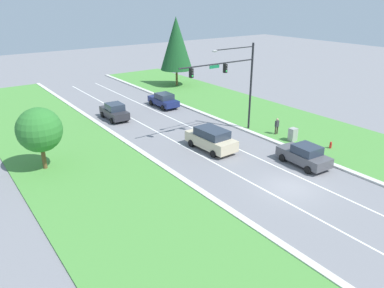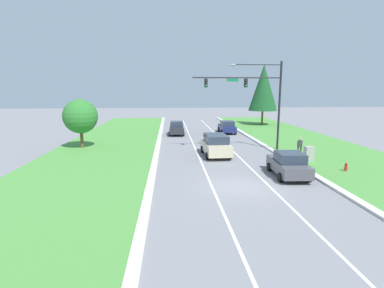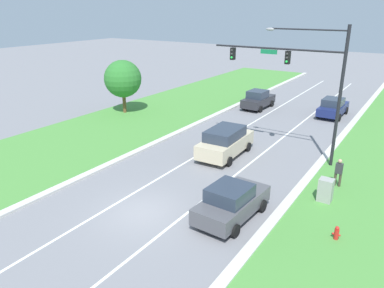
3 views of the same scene
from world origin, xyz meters
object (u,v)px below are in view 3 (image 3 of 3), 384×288
Objects in this scene: traffic_signal_mast at (303,72)px; oak_near_left_tree at (123,79)px; pedestrian at (339,172)px; charcoal_sedan at (258,100)px; graphite_sedan at (231,202)px; champagne_suv at (225,142)px; navy_sedan at (333,107)px; utility_cabinet at (325,191)px; fire_hydrant at (336,234)px.

oak_near_left_tree is at bearing 172.02° from traffic_signal_mast.
traffic_signal_mast reaches higher than oak_near_left_tree.
pedestrian is (3.39, -2.85, -4.79)m from traffic_signal_mast.
charcoal_sedan is 0.99× the size of graphite_sedan.
champagne_suv is at bearing -18.71° from oak_near_left_tree.
graphite_sedan is at bearing -68.21° from charcoal_sedan.
oak_near_left_tree is (-9.91, -8.55, 2.38)m from charcoal_sedan.
champagne_suv is at bearing -104.36° from navy_sedan.
oak_near_left_tree reaches higher than champagne_suv.
utility_cabinet is (3.65, -17.00, -0.20)m from navy_sedan.
champagne_suv is at bearing -74.25° from charcoal_sedan.
pedestrian is (0.14, 2.13, 0.29)m from utility_cabinet.
utility_cabinet is at bearing -77.35° from navy_sedan.
champagne_suv reaches higher than fire_hydrant.
champagne_suv is (-4.13, -2.03, -4.72)m from traffic_signal_mast.
graphite_sedan is at bearing -61.79° from champagne_suv.
graphite_sedan is 2.63× the size of pedestrian.
traffic_signal_mast is at bearing 24.25° from champagne_suv.
charcoal_sedan is at bearing 113.29° from graphite_sedan.
fire_hydrant is (4.67, 0.79, -0.51)m from graphite_sedan.
navy_sedan is at bearing 94.09° from graphite_sedan.
charcoal_sedan reaches higher than navy_sedan.
charcoal_sedan is 17.51m from pedestrian.
oak_near_left_tree reaches higher than utility_cabinet.
graphite_sedan reaches higher than pedestrian.
pedestrian is at bearing -8.10° from champagne_suv.
fire_hydrant is at bearing -67.69° from utility_cabinet.
navy_sedan is 6.54× the size of fire_hydrant.
traffic_signal_mast reaches higher than navy_sedan.
champagne_suv reaches higher than utility_cabinet.
utility_cabinet is at bearing 53.23° from graphite_sedan.
charcoal_sedan is at bearing 40.78° from oak_near_left_tree.
graphite_sedan is at bearing -88.67° from navy_sedan.
champagne_suv is 2.98× the size of pedestrian.
oak_near_left_tree is at bearing -14.53° from pedestrian.
navy_sedan is 0.92× the size of oak_near_left_tree.
traffic_signal_mast is at bearing -40.23° from pedestrian.
charcoal_sedan is 22.58m from fire_hydrant.
oak_near_left_tree is (-20.53, 7.40, 2.62)m from utility_cabinet.
traffic_signal_mast is at bearing 92.62° from graphite_sedan.
champagne_suv is at bearing 144.73° from fire_hydrant.
champagne_suv is 7.19× the size of fire_hydrant.
graphite_sedan is 3.42× the size of utility_cabinet.
champagne_suv is 7.96m from utility_cabinet.
pedestrian is 21.46m from oak_near_left_tree.
navy_sedan is 20.99m from graphite_sedan.
graphite_sedan is 6.36× the size of fire_hydrant.
traffic_signal_mast is at bearing 119.17° from fire_hydrant.
charcoal_sedan is (-3.23, 13.00, -0.11)m from champagne_suv.
charcoal_sedan is 2.60× the size of pedestrian.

